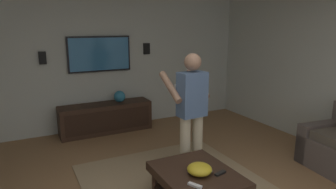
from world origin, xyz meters
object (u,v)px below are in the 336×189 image
vase_round (120,96)px  wall_speaker_left (147,49)px  remote_white (195,185)px  media_console (106,118)px  coffee_table (197,181)px  bowl (200,169)px  remote_grey (205,171)px  remote_black (220,173)px  wall_speaker_right (43,58)px  person_standing (191,107)px  tv (100,54)px

vase_round → wall_speaker_left: size_ratio=1.00×
vase_round → remote_white: bearing=175.9°
media_console → coffee_table: bearing=4.9°
media_console → bowl: media_console is taller
remote_grey → remote_white: bearing=-119.9°
remote_black → vase_round: bearing=-101.9°
media_console → remote_white: size_ratio=11.33×
wall_speaker_right → person_standing: bearing=-146.8°
tv → remote_grey: (-3.11, -0.32, -1.05)m
vase_round → media_console: bearing=90.2°
person_standing → remote_black: bearing=167.1°
tv → remote_grey: size_ratio=7.85×
media_console → remote_white: 3.07m
person_standing → vase_round: bearing=3.4°
remote_grey → bowl: bearing=-150.8°
remote_grey → vase_round: bearing=113.2°
person_standing → wall_speaker_right: person_standing is taller
media_console → remote_white: media_console is taller
tv → vase_round: tv is taller
remote_white → vase_round: bearing=-30.4°
wall_speaker_left → media_console: bearing=104.8°
remote_grey → wall_speaker_right: (3.12, 1.32, 1.02)m
person_standing → remote_white: size_ratio=10.93×
tv → vase_round: 0.88m
tv → wall_speaker_right: 1.00m
coffee_table → remote_white: remote_white is taller
remote_grey → vase_round: (2.87, 0.04, 0.25)m
coffee_table → media_console: bearing=4.9°
remote_grey → wall_speaker_right: 3.54m
bowl → tv: bearing=4.4°
remote_grey → wall_speaker_left: 3.37m
remote_black → vase_round: size_ratio=0.68×
tv → remote_white: tv is taller
tv → remote_grey: 3.29m
wall_speaker_right → remote_black: bearing=-156.0°
coffee_table → media_console: size_ratio=0.59×
bowl → remote_black: 0.23m
remote_black → vase_round: vase_round is taller
remote_white → tv: bearing=-25.3°
remote_grey → wall_speaker_right: wall_speaker_right is taller
wall_speaker_left → remote_white: bearing=164.8°
tv → remote_grey: bearing=5.9°
media_console → remote_grey: (-2.87, -0.32, 0.14)m
remote_grey → coffee_table: bearing=171.6°
coffee_table → remote_grey: 0.15m
coffee_table → media_console: media_console is taller
remote_grey → wall_speaker_right: bearing=135.3°
bowl → remote_grey: size_ratio=1.80×
bowl → remote_black: bearing=-115.9°
wall_speaker_right → media_console: bearing=-104.3°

